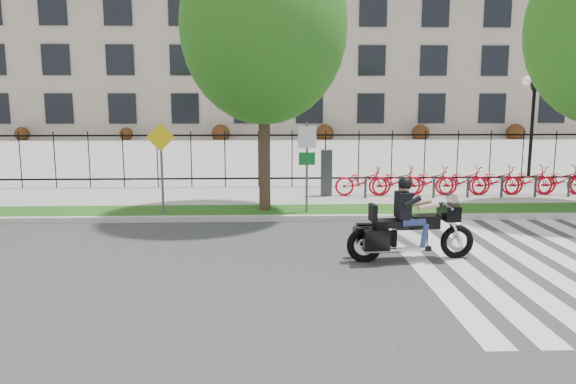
{
  "coord_description": "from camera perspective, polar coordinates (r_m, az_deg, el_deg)",
  "views": [
    {
      "loc": [
        -0.86,
        -10.81,
        3.28
      ],
      "look_at": [
        -0.37,
        3.0,
        0.98
      ],
      "focal_mm": 35.0,
      "sensor_mm": 36.0,
      "label": 1
    }
  ],
  "objects": [
    {
      "name": "crosswalk_stripes",
      "position": [
        12.64,
        24.93,
        -6.46
      ],
      "size": [
        5.7,
        8.0,
        0.01
      ],
      "primitive_type": null,
      "color": "silver",
      "rests_on": "ground"
    },
    {
      "name": "curb",
      "position": [
        15.27,
        1.23,
        -2.66
      ],
      "size": [
        60.0,
        0.2,
        0.15
      ],
      "primitive_type": "cube",
      "color": "#B6B4AB",
      "rests_on": "ground"
    },
    {
      "name": "sidewalk",
      "position": [
        18.56,
        0.64,
        -0.49
      ],
      "size": [
        60.0,
        3.5,
        0.15
      ],
      "primitive_type": "cube",
      "color": "#AAA69F",
      "rests_on": "ground"
    },
    {
      "name": "ground",
      "position": [
        11.33,
        2.41,
        -7.39
      ],
      "size": [
        120.0,
        120.0,
        0.0
      ],
      "primitive_type": "plane",
      "color": "#343436",
      "rests_on": "ground"
    },
    {
      "name": "lamp_post_right",
      "position": [
        25.26,
        23.7,
        8.5
      ],
      "size": [
        1.06,
        0.7,
        4.25
      ],
      "color": "black",
      "rests_on": "ground"
    },
    {
      "name": "sign_pole_regulatory",
      "position": [
        15.5,
        1.94,
        3.75
      ],
      "size": [
        0.5,
        0.09,
        2.5
      ],
      "color": "#59595B",
      "rests_on": "grass_verge"
    },
    {
      "name": "grass_verge",
      "position": [
        16.1,
        1.06,
        -2.03
      ],
      "size": [
        60.0,
        1.5,
        0.15
      ],
      "primitive_type": "cube",
      "color": "#194812",
      "rests_on": "ground"
    },
    {
      "name": "iron_fence",
      "position": [
        20.14,
        0.42,
        3.38
      ],
      "size": [
        30.0,
        0.06,
        2.0
      ],
      "primitive_type": null,
      "color": "black",
      "rests_on": "sidewalk"
    },
    {
      "name": "street_tree_1",
      "position": [
        15.87,
        -2.49,
        16.35
      ],
      "size": [
        4.58,
        4.58,
        7.68
      ],
      "color": "#3A2820",
      "rests_on": "grass_verge"
    },
    {
      "name": "bike_share_station",
      "position": [
        19.45,
        18.66,
        1.13
      ],
      "size": [
        9.99,
        0.86,
        1.5
      ],
      "color": "#2D2D33",
      "rests_on": "sidewalk"
    },
    {
      "name": "sign_pole_warning",
      "position": [
        15.74,
        -12.75,
        3.61
      ],
      "size": [
        0.78,
        0.09,
        2.49
      ],
      "color": "#59595B",
      "rests_on": "grass_verge"
    },
    {
      "name": "office_building",
      "position": [
        56.13,
        -1.19,
        16.3
      ],
      "size": [
        60.0,
        21.9,
        20.15
      ],
      "color": "#AC9E8B",
      "rests_on": "ground"
    },
    {
      "name": "motorcycle_rider",
      "position": [
        11.75,
        12.36,
        -3.5
      ],
      "size": [
        2.69,
        0.85,
        2.08
      ],
      "color": "black",
      "rests_on": "ground"
    },
    {
      "name": "plaza",
      "position": [
        35.96,
        -0.66,
        4.31
      ],
      "size": [
        80.0,
        34.0,
        0.1
      ],
      "primitive_type": "cube",
      "color": "#AAA69F",
      "rests_on": "ground"
    }
  ]
}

